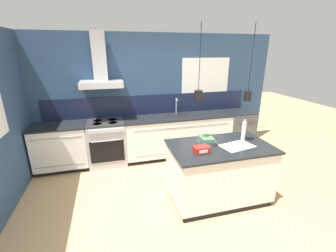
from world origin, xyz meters
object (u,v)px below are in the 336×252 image
at_px(oven_range, 107,143).
at_px(book_stack, 207,140).
at_px(dishwasher, 237,130).
at_px(bottle_on_island, 244,130).
at_px(red_supply_box, 201,150).

bearing_deg(oven_range, book_stack, -45.98).
bearing_deg(dishwasher, oven_range, -179.92).
height_order(dishwasher, bottle_on_island, bottle_on_island).
height_order(dishwasher, red_supply_box, red_supply_box).
bearing_deg(bottle_on_island, dishwasher, 60.19).
relative_size(dishwasher, book_stack, 3.08).
bearing_deg(book_stack, red_supply_box, -126.83).
xyz_separation_m(oven_range, book_stack, (1.49, -1.54, 0.51)).
distance_m(oven_range, dishwasher, 3.00).
bearing_deg(bottle_on_island, red_supply_box, -161.47).
xyz_separation_m(oven_range, red_supply_box, (1.28, -1.82, 0.50)).
distance_m(book_stack, red_supply_box, 0.34).
height_order(oven_range, bottle_on_island, bottle_on_island).
distance_m(dishwasher, bottle_on_island, 1.87).
height_order(dishwasher, book_stack, book_stack).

